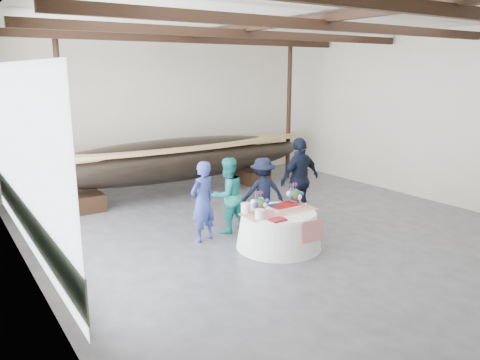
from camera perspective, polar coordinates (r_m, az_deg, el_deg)
floor at (r=10.29m, az=5.59°, el=-6.50°), size 10.00×12.00×0.01m
wall_back at (r=14.86m, az=-9.15°, el=8.41°), size 10.00×0.02×4.50m
wall_left at (r=7.65m, az=-24.45°, el=2.88°), size 0.02×12.00×4.50m
wall_right at (r=13.49m, az=22.63°, el=7.08°), size 0.02×12.00×4.50m
ceiling at (r=9.74m, az=6.22°, el=19.27°), size 10.00×12.00×0.01m
pavilion_structure at (r=10.28m, az=3.39°, el=16.22°), size 9.80×11.76×4.50m
open_bay at (r=8.70m, az=-24.98°, el=1.12°), size 0.03×7.00×3.20m
longboat_display at (r=13.20m, az=-7.70°, el=2.52°), size 8.62×1.72×1.62m
banquet_table at (r=9.42m, az=4.76°, el=-6.01°), size 1.71×1.71×0.74m
tabletop_items at (r=9.37m, az=4.44°, el=-2.80°), size 1.60×0.95×0.40m
guest_woman_blue at (r=9.61m, az=-4.58°, el=-2.63°), size 0.70×0.56×1.69m
guest_woman_teal at (r=10.13m, az=-1.53°, el=-1.86°), size 0.87×0.71×1.65m
guest_man_left at (r=10.56m, az=2.78°, el=-1.47°), size 1.14×0.85×1.57m
guest_man_right at (r=10.98m, az=7.29°, el=0.07°), size 1.18×0.56×1.97m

